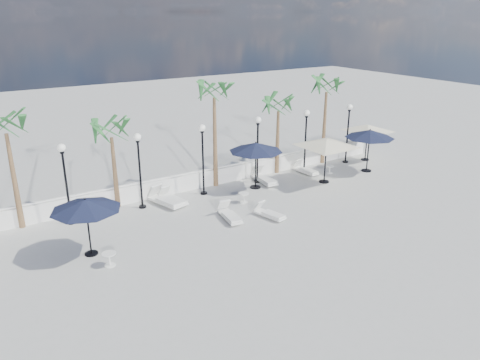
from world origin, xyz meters
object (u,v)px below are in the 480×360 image
lounger_2 (230,215)px  lounger_7 (264,178)px  parasol_navy_left (86,205)px  parasol_navy_right (370,134)px  lounger_5 (305,170)px  lounger_6 (269,213)px  parasol_cream_sq_b (368,125)px  lounger_3 (173,199)px  parasol_navy_mid (256,147)px  lounger_4 (165,200)px  parasol_cream_sq_a (327,140)px

lounger_2 → lounger_7: bearing=45.1°
parasol_navy_left → parasol_navy_right: size_ratio=0.93×
lounger_2 → lounger_5: bearing=31.7°
lounger_6 → parasol_cream_sq_b: (10.80, 4.10, 2.14)m
lounger_5 → parasol_navy_right: (3.47, -1.70, 2.13)m
lounger_5 → lounger_6: bearing=-148.9°
lounger_3 → parasol_navy_mid: 5.31m
lounger_4 → parasol_navy_mid: parasol_navy_mid is taller
lounger_6 → parasol_cream_sq_b: size_ratio=0.34×
lounger_4 → lounger_5: bearing=-16.0°
lounger_6 → parasol_navy_mid: bearing=51.3°
parasol_navy_mid → parasol_navy_right: 7.55m
lounger_5 → parasol_cream_sq_b: size_ratio=0.36×
parasol_navy_mid → parasol_cream_sq_a: bearing=-19.8°
lounger_5 → parasol_cream_sq_b: (5.13, -0.02, 2.13)m
lounger_3 → lounger_5: bearing=-12.4°
parasol_cream_sq_a → lounger_7: bearing=148.6°
lounger_3 → parasol_cream_sq_a: parasol_cream_sq_a is taller
parasol_cream_sq_b → lounger_6: bearing=-159.2°
lounger_7 → parasol_navy_right: 7.09m
lounger_3 → parasol_navy_right: bearing=-20.3°
lounger_2 → parasol_navy_left: parasol_navy_left is taller
lounger_5 → parasol_cream_sq_b: 5.56m
parasol_navy_mid → parasol_navy_right: size_ratio=1.00×
lounger_5 → parasol_navy_left: 14.40m
lounger_2 → parasol_cream_sq_b: size_ratio=0.37×
lounger_6 → parasol_cream_sq_a: (5.56, 2.30, 2.33)m
lounger_7 → parasol_navy_mid: parasol_navy_mid is taller
lounger_3 → lounger_5: lounger_3 is taller
lounger_4 → lounger_7: 6.15m
lounger_2 → lounger_4: bearing=126.7°
lounger_6 → parasol_cream_sq_b: parasol_cream_sq_b is taller
parasol_navy_left → parasol_cream_sq_a: bearing=5.6°
lounger_7 → parasol_cream_sq_b: (8.21, -0.02, 2.09)m
parasol_navy_mid → parasol_cream_sq_b: 9.11m
lounger_5 → parasol_navy_mid: (-3.97, -0.42, 2.12)m
lounger_6 → lounger_2: bearing=140.5°
lounger_2 → lounger_5: size_ratio=1.04×
lounger_7 → parasol_navy_left: 11.45m
lounger_7 → lounger_6: bearing=-117.2°
lounger_4 → lounger_5: (9.23, -0.00, -0.05)m
lounger_3 → parasol_cream_sq_b: (13.96, -0.02, 2.12)m
parasol_navy_mid → parasol_navy_left: bearing=-164.5°
lounger_6 → parasol_navy_left: bearing=159.4°
lounger_4 → lounger_7: size_ratio=1.07×
lounger_6 → parasol_navy_left: parasol_navy_left is taller
lounger_2 → parasol_navy_mid: size_ratio=0.64×
lounger_5 → lounger_7: 3.08m
parasol_navy_right → parasol_cream_sq_a: bearing=-178.2°
lounger_6 → parasol_cream_sq_a: bearing=8.4°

